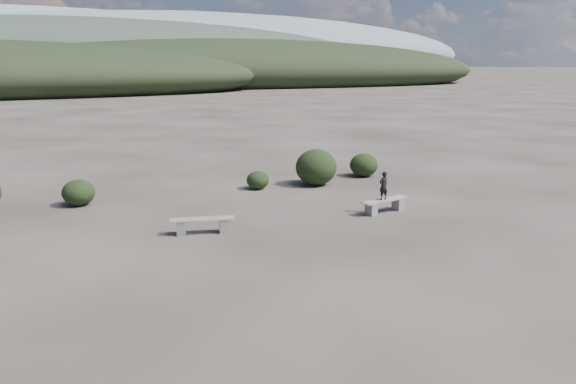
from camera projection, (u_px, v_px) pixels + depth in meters
name	position (u px, v px, depth m)	size (l,w,h in m)	color
ground	(318.00, 268.00, 13.72)	(1200.00, 1200.00, 0.00)	#2A2520
bench_left	(202.00, 224.00, 16.40)	(1.90, 0.77, 0.46)	slate
bench_right	(385.00, 204.00, 18.73)	(1.88, 0.76, 0.46)	slate
seated_person	(383.00, 186.00, 18.53)	(0.35, 0.23, 0.95)	black
shrub_a	(78.00, 193.00, 19.64)	(1.12, 1.12, 0.92)	black
shrub_c	(258.00, 180.00, 22.22)	(0.90, 0.90, 0.72)	black
shrub_d	(316.00, 167.00, 22.90)	(1.69, 1.69, 1.47)	black
shrub_e	(364.00, 165.00, 24.68)	(1.23, 1.23, 1.03)	black
mountain_ridges	(43.00, 52.00, 313.35)	(500.00, 400.00, 56.00)	black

